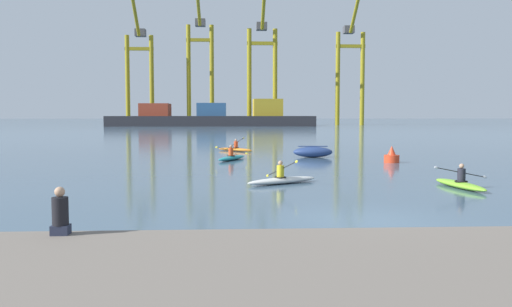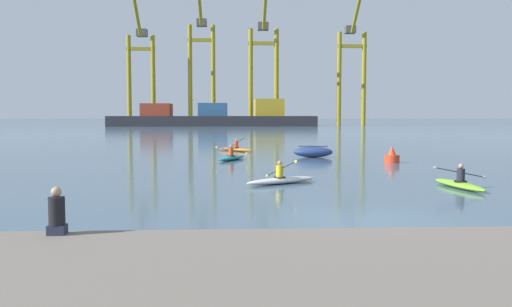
# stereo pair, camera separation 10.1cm
# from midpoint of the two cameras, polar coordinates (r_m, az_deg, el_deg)

# --- Properties ---
(ground_plane) EXTENTS (800.00, 800.00, 0.00)m
(ground_plane) POSITION_cam_midpoint_polar(r_m,az_deg,el_deg) (14.57, 11.51, -7.07)
(ground_plane) COLOR #425B70
(container_barge) EXTENTS (51.43, 11.72, 6.81)m
(container_barge) POSITION_cam_midpoint_polar(r_m,az_deg,el_deg) (135.55, -4.39, 3.86)
(container_barge) COLOR #28282D
(container_barge) RESTS_ON ground
(gantry_crane_west) EXTENTS (7.74, 17.03, 36.00)m
(gantry_crane_west) POSITION_cam_midpoint_polar(r_m,az_deg,el_deg) (150.45, -12.21, 9.47)
(gantry_crane_west) COLOR olive
(gantry_crane_west) RESTS_ON ground
(gantry_crane_west_mid) EXTENTS (7.65, 19.95, 36.50)m
(gantry_crane_west_mid) POSITION_cam_midpoint_polar(r_m,az_deg,el_deg) (150.99, -5.83, 10.15)
(gantry_crane_west_mid) COLOR olive
(gantry_crane_west_mid) RESTS_ON ground
(gantry_crane_east_mid) EXTENTS (8.04, 18.59, 38.23)m
(gantry_crane_east_mid) POSITION_cam_midpoint_polar(r_m,az_deg,el_deg) (142.16, 0.85, 10.20)
(gantry_crane_east_mid) COLOR olive
(gantry_crane_east_mid) RESTS_ON ground
(gantry_crane_east) EXTENTS (8.03, 15.61, 35.54)m
(gantry_crane_east) POSITION_cam_midpoint_polar(r_m,az_deg,el_deg) (149.54, 10.24, 9.60)
(gantry_crane_east) COLOR olive
(gantry_crane_east) RESTS_ON ground
(capsized_dinghy) EXTENTS (2.68, 1.31, 0.76)m
(capsized_dinghy) POSITION_cam_midpoint_polar(r_m,az_deg,el_deg) (35.61, 6.20, 0.16)
(capsized_dinghy) COLOR navy
(capsized_dinghy) RESTS_ON ground
(channel_buoy) EXTENTS (0.90, 0.90, 1.00)m
(channel_buoy) POSITION_cam_midpoint_polar(r_m,az_deg,el_deg) (32.48, 14.40, -0.32)
(channel_buoy) COLOR red
(channel_buoy) RESTS_ON ground
(kayak_white) EXTENTS (3.22, 2.27, 1.06)m
(kayak_white) POSITION_cam_midpoint_polar(r_m,az_deg,el_deg) (21.88, 2.87, -2.79)
(kayak_white) COLOR silver
(kayak_white) RESTS_ON ground
(kayak_orange) EXTENTS (2.93, 2.72, 1.08)m
(kayak_orange) POSITION_cam_midpoint_polar(r_m,az_deg,el_deg) (41.41, -2.13, 0.49)
(kayak_orange) COLOR orange
(kayak_orange) RESTS_ON ground
(kayak_lime) EXTENTS (2.24, 3.45, 0.95)m
(kayak_lime) POSITION_cam_midpoint_polar(r_m,az_deg,el_deg) (22.00, 21.02, -3.03)
(kayak_lime) COLOR #7ABC2D
(kayak_lime) RESTS_ON ground
(kayak_teal) EXTENTS (2.07, 3.31, 0.95)m
(kayak_teal) POSITION_cam_midpoint_polar(r_m,az_deg,el_deg) (33.28, -2.52, -0.41)
(kayak_teal) COLOR teal
(kayak_teal) RESTS_ON ground
(seated_onlooker) EXTENTS (0.32, 0.30, 0.90)m
(seated_onlooker) POSITION_cam_midpoint_polar(r_m,az_deg,el_deg) (10.59, -20.26, -6.03)
(seated_onlooker) COLOR #23283D
(seated_onlooker) RESTS_ON stone_quay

